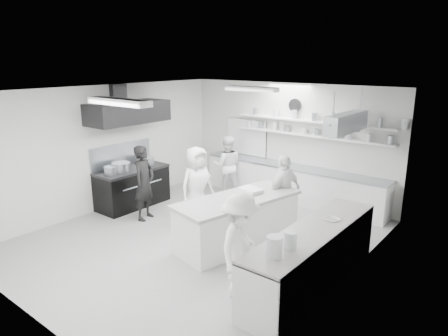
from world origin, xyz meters
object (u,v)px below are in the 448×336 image
Objects in this scene: right_counter at (312,258)px; cook_stove at (144,183)px; cook_back at (227,165)px; prep_island at (237,222)px; stove at (133,188)px; back_counter at (290,183)px.

cook_stove reaches higher than right_counter.
cook_stove is 2.60m from cook_back.
cook_stove is 1.07× the size of cook_back.
cook_stove is (-2.46, -0.26, 0.40)m from prep_island.
stove is 0.55× the size of right_counter.
stove is 4.03m from back_counter.
right_counter is 2.05× the size of cook_back.
cook_stove reaches higher than stove.
prep_island is (0.48, -2.93, 0.00)m from back_counter.
cook_stove reaches higher than back_counter.
prep_island reaches higher than back_counter.
back_counter is 2.97m from prep_island.
right_counter reaches higher than stove.
prep_island reaches higher than stove.
back_counter is 1.52× the size of right_counter.
cook_back is (-2.09, 2.32, 0.34)m from prep_island.
cook_stove is (-1.98, -3.19, 0.40)m from back_counter.
prep_island is 3.14m from cook_back.
stove is 1.12× the size of cook_back.
back_counter is 1.75m from cook_back.
back_counter is (2.90, 2.80, 0.01)m from stove.
right_counter is at bearing -108.74° from cook_stove.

